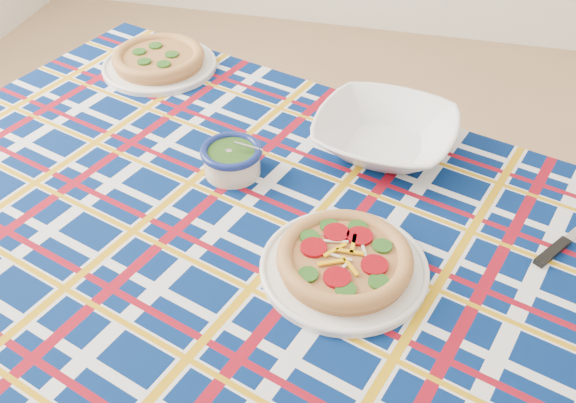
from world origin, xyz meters
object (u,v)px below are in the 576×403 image
(dining_table, at_px, (261,261))
(serving_bowl, at_px, (385,134))
(pesto_bowl, at_px, (232,158))
(main_focaccia_plate, at_px, (345,259))

(dining_table, distance_m, serving_bowl, 0.34)
(pesto_bowl, height_order, serving_bowl, pesto_bowl)
(pesto_bowl, bearing_deg, serving_bowl, 28.68)
(main_focaccia_plate, height_order, serving_bowl, serving_bowl)
(dining_table, xyz_separation_m, pesto_bowl, (-0.09, 0.14, 0.10))
(serving_bowl, bearing_deg, main_focaccia_plate, -92.88)
(dining_table, distance_m, main_focaccia_plate, 0.19)
(main_focaccia_plate, relative_size, serving_bowl, 1.01)
(dining_table, height_order, pesto_bowl, pesto_bowl)
(main_focaccia_plate, height_order, pesto_bowl, pesto_bowl)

